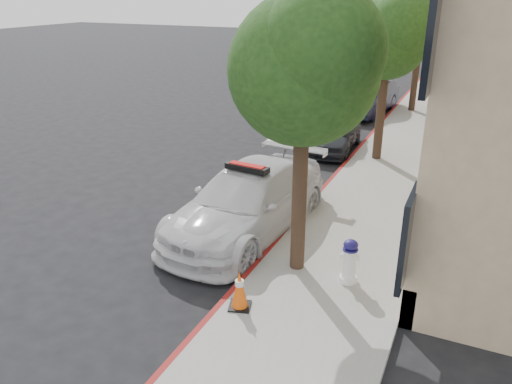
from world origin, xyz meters
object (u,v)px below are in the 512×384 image
Objects in this scene: police_car at (247,201)px; parked_car_mid at (335,134)px; parked_car_far at (369,98)px; traffic_cone at (240,290)px; fire_hydrant at (349,262)px.

parked_car_mid is at bearing 94.68° from police_car.
parked_car_far is (-0.20, 6.31, 0.14)m from parked_car_mid.
traffic_cone is at bearing -61.56° from police_car.
parked_car_mid is at bearing 96.73° from traffic_cone.
parked_car_far is 5.02× the size of fire_hydrant.
police_car is at bearing -94.88° from parked_car_mid.
police_car is 6.12× the size of fire_hydrant.
police_car reaches higher than parked_car_mid.
fire_hydrant is at bearing -21.13° from police_car.
parked_car_mid reaches higher than fire_hydrant.
parked_car_far is at bearing 94.88° from traffic_cone.
police_car is at bearing -82.77° from parked_car_far.
fire_hydrant is 2.33m from traffic_cone.
traffic_cone is at bearing -87.37° from parked_car_mid.
parked_car_far is at bearing 93.32° from fire_hydrant.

